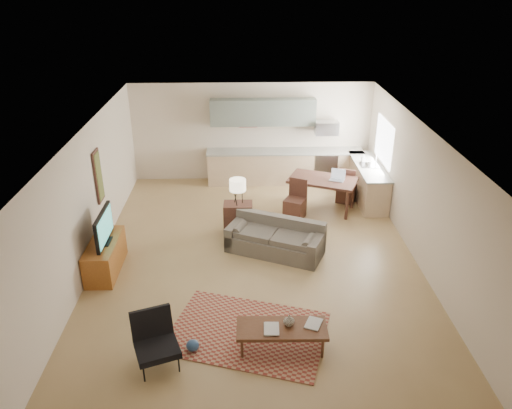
{
  "coord_description": "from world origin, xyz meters",
  "views": [
    {
      "loc": [
        -0.25,
        -8.66,
        5.4
      ],
      "look_at": [
        0.0,
        0.3,
        1.15
      ],
      "focal_mm": 35.0,
      "sensor_mm": 36.0,
      "label": 1
    }
  ],
  "objects_px": {
    "coffee_table": "(282,338)",
    "sofa": "(275,237)",
    "dining_table": "(322,194)",
    "console_table": "(238,219)",
    "armchair": "(156,343)",
    "tv_credenza": "(105,256)"
  },
  "relations": [
    {
      "from": "coffee_table",
      "to": "sofa",
      "type": "bearing_deg",
      "value": 89.5
    },
    {
      "from": "dining_table",
      "to": "console_table",
      "type": "bearing_deg",
      "value": -126.79
    },
    {
      "from": "coffee_table",
      "to": "armchair",
      "type": "distance_m",
      "value": 1.91
    },
    {
      "from": "coffee_table",
      "to": "dining_table",
      "type": "height_order",
      "value": "dining_table"
    },
    {
      "from": "sofa",
      "to": "coffee_table",
      "type": "height_order",
      "value": "sofa"
    },
    {
      "from": "sofa",
      "to": "console_table",
      "type": "height_order",
      "value": "console_table"
    },
    {
      "from": "sofa",
      "to": "console_table",
      "type": "bearing_deg",
      "value": 155.63
    },
    {
      "from": "sofa",
      "to": "coffee_table",
      "type": "relative_size",
      "value": 1.47
    },
    {
      "from": "sofa",
      "to": "armchair",
      "type": "bearing_deg",
      "value": -97.0
    },
    {
      "from": "armchair",
      "to": "tv_credenza",
      "type": "bearing_deg",
      "value": 97.36
    },
    {
      "from": "coffee_table",
      "to": "console_table",
      "type": "xyz_separation_m",
      "value": [
        -0.69,
        3.8,
        0.16
      ]
    },
    {
      "from": "tv_credenza",
      "to": "console_table",
      "type": "height_order",
      "value": "console_table"
    },
    {
      "from": "coffee_table",
      "to": "dining_table",
      "type": "xyz_separation_m",
      "value": [
        1.36,
        5.0,
        0.19
      ]
    },
    {
      "from": "sofa",
      "to": "coffee_table",
      "type": "xyz_separation_m",
      "value": [
        -0.08,
        -2.93,
        -0.15
      ]
    },
    {
      "from": "tv_credenza",
      "to": "dining_table",
      "type": "xyz_separation_m",
      "value": [
        4.64,
        2.65,
        0.08
      ]
    },
    {
      "from": "coffee_table",
      "to": "dining_table",
      "type": "bearing_deg",
      "value": 75.84
    },
    {
      "from": "armchair",
      "to": "console_table",
      "type": "bearing_deg",
      "value": 53.24
    },
    {
      "from": "coffee_table",
      "to": "console_table",
      "type": "height_order",
      "value": "console_table"
    },
    {
      "from": "coffee_table",
      "to": "armchair",
      "type": "relative_size",
      "value": 1.71
    },
    {
      "from": "coffee_table",
      "to": "dining_table",
      "type": "distance_m",
      "value": 5.18
    },
    {
      "from": "sofa",
      "to": "armchair",
      "type": "height_order",
      "value": "armchair"
    },
    {
      "from": "coffee_table",
      "to": "tv_credenza",
      "type": "bearing_deg",
      "value": 145.48
    }
  ]
}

